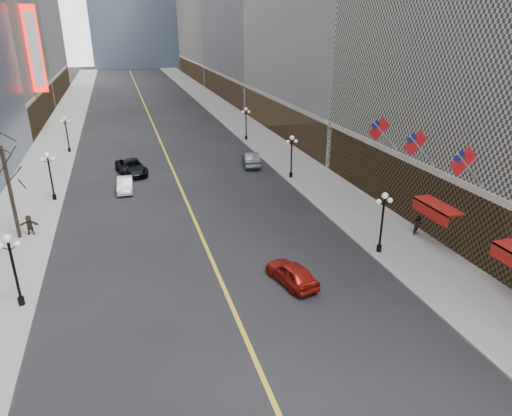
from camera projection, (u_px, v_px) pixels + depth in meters
sidewalk_east at (253, 133)px, 69.11m from camera, size 6.00×230.00×0.15m
sidewalk_west at (55, 146)px, 61.69m from camera, size 6.00×230.00×0.15m
lane_line at (154, 126)px, 74.31m from camera, size 0.25×200.00×0.02m
streetlamp_east_1 at (383, 216)px, 31.93m from camera, size 1.26×0.44×4.52m
streetlamp_east_2 at (292, 152)px, 47.92m from camera, size 1.26×0.44×4.52m
streetlamp_east_3 at (246, 120)px, 63.92m from camera, size 1.26×0.44×4.52m
streetlamp_west_1 at (13, 263)px, 25.68m from camera, size 1.26×0.44×4.52m
streetlamp_west_2 at (50, 171)px, 41.67m from camera, size 1.26×0.44×4.52m
streetlamp_west_3 at (66, 130)px, 57.66m from camera, size 1.26×0.44×4.52m
flag_3 at (465, 164)px, 28.55m from camera, size 2.87×0.12×2.87m
flag_4 at (417, 145)px, 33.00m from camera, size 2.87×0.12×2.87m
flag_5 at (381, 130)px, 37.44m from camera, size 2.87×0.12×2.87m
awning_c at (435, 207)px, 33.01m from camera, size 1.40×4.00×0.93m
theatre_marquee at (35, 50)px, 65.61m from camera, size 2.00×0.55×12.00m
tree_west_far at (4, 161)px, 32.86m from camera, size 3.60×3.60×7.92m
car_nb_mid at (125, 185)px, 45.04m from camera, size 1.66×4.19×1.36m
car_nb_far at (132, 167)px, 50.11m from camera, size 3.71×6.12×1.59m
car_sb_mid at (292, 273)px, 28.94m from camera, size 2.68×4.56×1.46m
car_sb_far at (251, 159)px, 53.10m from camera, size 2.47×5.05×1.59m
ped_east_walk at (418, 225)px, 35.36m from camera, size 0.86×0.69×1.56m
ped_west_far at (29, 225)px, 35.34m from camera, size 1.53×0.71×1.59m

